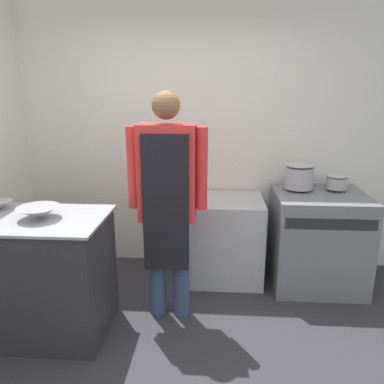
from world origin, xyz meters
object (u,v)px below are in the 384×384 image
object	(u,v)px
fridge_unit	(225,239)
person_cook	(167,195)
stock_pot	(299,175)
mixing_bowl	(39,213)
sauce_pot	(337,181)
stove	(317,239)

from	to	relation	value
fridge_unit	person_cook	xyz separation A→B (m)	(-0.47, -0.68, 0.63)
fridge_unit	stock_pot	xyz separation A→B (m)	(0.68, 0.06, 0.64)
fridge_unit	stock_pot	size ratio (longest dim) A/B	2.99
person_cook	stock_pot	world-z (taller)	person_cook
mixing_bowl	sauce_pot	distance (m)	2.61
person_cook	stove	bearing A→B (deg)	24.47
person_cook	stock_pot	xyz separation A→B (m)	(1.15, 0.74, 0.01)
sauce_pot	mixing_bowl	bearing A→B (deg)	-156.42
fridge_unit	person_cook	distance (m)	1.04
fridge_unit	sauce_pot	bearing A→B (deg)	3.29
stove	mixing_bowl	distance (m)	2.46
fridge_unit	sauce_pot	distance (m)	1.19
fridge_unit	mixing_bowl	distance (m)	1.77
stock_pot	mixing_bowl	bearing A→B (deg)	-152.90
fridge_unit	person_cook	size ratio (longest dim) A/B	0.44
fridge_unit	person_cook	world-z (taller)	person_cook
mixing_bowl	stock_pot	world-z (taller)	stock_pot
mixing_bowl	stock_pot	xyz separation A→B (m)	(2.04, 1.04, 0.07)
stove	sauce_pot	size ratio (longest dim) A/B	4.77
person_cook	stock_pot	size ratio (longest dim) A/B	6.72
stove	sauce_pot	distance (m)	0.58
stock_pot	stove	bearing A→B (deg)	-34.94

